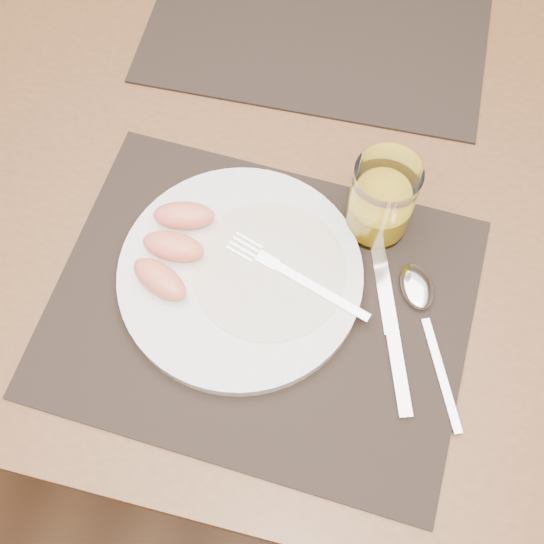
{
  "coord_description": "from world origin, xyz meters",
  "views": [
    {
      "loc": [
        0.08,
        -0.49,
        1.45
      ],
      "look_at": [
        0.01,
        -0.19,
        0.77
      ],
      "focal_mm": 45.0,
      "sensor_mm": 36.0,
      "label": 1
    }
  ],
  "objects_px": {
    "placemat_near": "(261,306)",
    "knife": "(392,334)",
    "plate": "(240,275)",
    "fork": "(286,271)",
    "placemat_far": "(322,11)",
    "juice_glass": "(381,202)",
    "spoon": "(420,299)",
    "table": "(301,182)"
  },
  "relations": [
    {
      "from": "table",
      "to": "knife",
      "type": "height_order",
      "value": "knife"
    },
    {
      "from": "table",
      "to": "placemat_near",
      "type": "bearing_deg",
      "value": -89.59
    },
    {
      "from": "juice_glass",
      "to": "placemat_far",
      "type": "bearing_deg",
      "value": 112.81
    },
    {
      "from": "table",
      "to": "fork",
      "type": "xyz_separation_m",
      "value": [
        0.02,
        -0.18,
        0.11
      ]
    },
    {
      "from": "placemat_near",
      "to": "placemat_far",
      "type": "xyz_separation_m",
      "value": [
        -0.03,
        0.44,
        0.0
      ]
    },
    {
      "from": "placemat_near",
      "to": "spoon",
      "type": "xyz_separation_m",
      "value": [
        0.17,
        0.05,
        0.01
      ]
    },
    {
      "from": "knife",
      "to": "juice_glass",
      "type": "xyz_separation_m",
      "value": [
        -0.04,
        0.13,
        0.05
      ]
    },
    {
      "from": "juice_glass",
      "to": "plate",
      "type": "bearing_deg",
      "value": -141.9
    },
    {
      "from": "knife",
      "to": "spoon",
      "type": "bearing_deg",
      "value": 63.69
    },
    {
      "from": "placemat_far",
      "to": "juice_glass",
      "type": "height_order",
      "value": "juice_glass"
    },
    {
      "from": "placemat_near",
      "to": "plate",
      "type": "height_order",
      "value": "plate"
    },
    {
      "from": "fork",
      "to": "plate",
      "type": "bearing_deg",
      "value": -166.62
    },
    {
      "from": "placemat_far",
      "to": "fork",
      "type": "bearing_deg",
      "value": -83.46
    },
    {
      "from": "table",
      "to": "placemat_far",
      "type": "bearing_deg",
      "value": 96.68
    },
    {
      "from": "placemat_near",
      "to": "table",
      "type": "bearing_deg",
      "value": 90.41
    },
    {
      "from": "fork",
      "to": "knife",
      "type": "distance_m",
      "value": 0.13
    },
    {
      "from": "placemat_near",
      "to": "placemat_far",
      "type": "relative_size",
      "value": 1.0
    },
    {
      "from": "placemat_near",
      "to": "knife",
      "type": "distance_m",
      "value": 0.14
    },
    {
      "from": "placemat_far",
      "to": "spoon",
      "type": "height_order",
      "value": "spoon"
    },
    {
      "from": "table",
      "to": "fork",
      "type": "height_order",
      "value": "fork"
    },
    {
      "from": "placemat_near",
      "to": "fork",
      "type": "relative_size",
      "value": 2.63
    },
    {
      "from": "table",
      "to": "juice_glass",
      "type": "height_order",
      "value": "juice_glass"
    },
    {
      "from": "table",
      "to": "spoon",
      "type": "xyz_separation_m",
      "value": [
        0.17,
        -0.17,
        0.09
      ]
    },
    {
      "from": "spoon",
      "to": "juice_glass",
      "type": "distance_m",
      "value": 0.11
    },
    {
      "from": "table",
      "to": "fork",
      "type": "relative_size",
      "value": 8.19
    },
    {
      "from": "knife",
      "to": "placemat_far",
      "type": "bearing_deg",
      "value": 111.42
    },
    {
      "from": "table",
      "to": "plate",
      "type": "distance_m",
      "value": 0.22
    },
    {
      "from": "placemat_far",
      "to": "juice_glass",
      "type": "bearing_deg",
      "value": -67.19
    },
    {
      "from": "placemat_far",
      "to": "table",
      "type": "bearing_deg",
      "value": -83.32
    },
    {
      "from": "plate",
      "to": "knife",
      "type": "height_order",
      "value": "plate"
    },
    {
      "from": "placemat_near",
      "to": "knife",
      "type": "height_order",
      "value": "knife"
    },
    {
      "from": "placemat_far",
      "to": "juice_glass",
      "type": "distance_m",
      "value": 0.34
    },
    {
      "from": "juice_glass",
      "to": "placemat_near",
      "type": "bearing_deg",
      "value": -128.15
    },
    {
      "from": "placemat_far",
      "to": "spoon",
      "type": "relative_size",
      "value": 2.45
    },
    {
      "from": "placemat_near",
      "to": "spoon",
      "type": "height_order",
      "value": "spoon"
    },
    {
      "from": "placemat_near",
      "to": "spoon",
      "type": "distance_m",
      "value": 0.17
    },
    {
      "from": "knife",
      "to": "spoon",
      "type": "relative_size",
      "value": 1.16
    },
    {
      "from": "knife",
      "to": "juice_glass",
      "type": "bearing_deg",
      "value": 107.99
    },
    {
      "from": "placemat_near",
      "to": "knife",
      "type": "xyz_separation_m",
      "value": [
        0.14,
        0.0,
        0.0
      ]
    },
    {
      "from": "placemat_near",
      "to": "fork",
      "type": "height_order",
      "value": "fork"
    },
    {
      "from": "placemat_far",
      "to": "placemat_near",
      "type": "bearing_deg",
      "value": -86.45
    },
    {
      "from": "plate",
      "to": "fork",
      "type": "distance_m",
      "value": 0.05
    }
  ]
}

